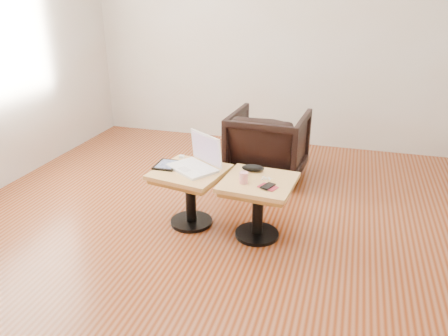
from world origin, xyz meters
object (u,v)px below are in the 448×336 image
(laptop, at_px, (197,162))
(side_table_right, at_px, (258,195))
(side_table_left, at_px, (190,184))
(striped_cup, at_px, (244,178))
(armchair, at_px, (268,144))

(laptop, bearing_deg, side_table_right, 24.05)
(side_table_left, height_order, laptop, laptop)
(striped_cup, bearing_deg, laptop, 158.17)
(side_table_left, xyz_separation_m, laptop, (0.04, 0.06, 0.17))
(striped_cup, bearing_deg, side_table_right, 38.69)
(side_table_right, height_order, armchair, armchair)
(laptop, bearing_deg, side_table_left, -91.00)
(laptop, distance_m, armchair, 1.14)
(armchair, bearing_deg, side_table_left, 74.40)
(side_table_left, bearing_deg, striped_cup, -3.60)
(striped_cup, bearing_deg, side_table_left, 166.24)
(side_table_right, height_order, laptop, laptop)
(side_table_left, xyz_separation_m, striped_cup, (0.46, -0.11, 0.16))
(armchair, bearing_deg, striped_cup, 96.50)
(striped_cup, xyz_separation_m, armchair, (-0.06, 1.24, -0.17))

